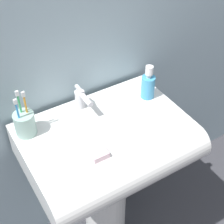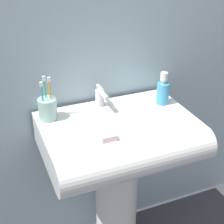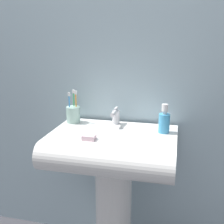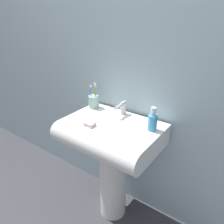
# 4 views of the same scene
# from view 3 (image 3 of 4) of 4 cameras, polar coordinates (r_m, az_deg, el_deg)

# --- Properties ---
(wall_back) EXTENTS (5.00, 0.05, 2.40)m
(wall_back) POSITION_cam_3_polar(r_m,az_deg,el_deg) (1.60, 2.39, 12.30)
(wall_back) COLOR #9EB7C1
(wall_back) RESTS_ON ground
(sink_pedestal) EXTENTS (0.20, 0.20, 0.66)m
(sink_pedestal) POSITION_cam_3_polar(r_m,az_deg,el_deg) (1.66, 0.31, -19.69)
(sink_pedestal) COLOR white
(sink_pedestal) RESTS_ON ground
(sink_basin) EXTENTS (0.64, 0.47, 0.14)m
(sink_basin) POSITION_cam_3_polar(r_m,az_deg,el_deg) (1.42, -0.14, -7.55)
(sink_basin) COLOR white
(sink_basin) RESTS_ON sink_pedestal
(faucet) EXTENTS (0.04, 0.12, 0.09)m
(faucet) POSITION_cam_3_polar(r_m,az_deg,el_deg) (1.56, 0.72, -0.78)
(faucet) COLOR silver
(faucet) RESTS_ON sink_basin
(toothbrush_cup) EXTENTS (0.08, 0.08, 0.19)m
(toothbrush_cup) POSITION_cam_3_polar(r_m,az_deg,el_deg) (1.61, -7.88, -0.43)
(toothbrush_cup) COLOR #99BFB2
(toothbrush_cup) RESTS_ON sink_basin
(soap_bottle) EXTENTS (0.06, 0.06, 0.15)m
(soap_bottle) POSITION_cam_3_polar(r_m,az_deg,el_deg) (1.45, 10.55, -1.92)
(soap_bottle) COLOR #3F99CC
(soap_bottle) RESTS_ON sink_basin
(bar_soap) EXTENTS (0.06, 0.05, 0.02)m
(bar_soap) POSITION_cam_3_polar(r_m,az_deg,el_deg) (1.35, -4.68, -5.14)
(bar_soap) COLOR silver
(bar_soap) RESTS_ON sink_basin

